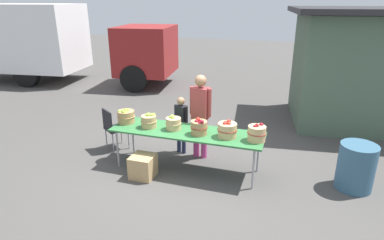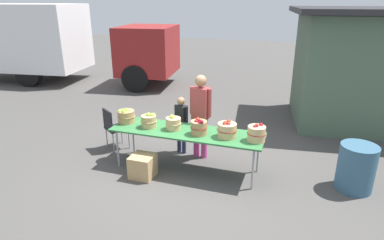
{
  "view_description": "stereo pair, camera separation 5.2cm",
  "coord_description": "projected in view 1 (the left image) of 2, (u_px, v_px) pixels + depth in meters",
  "views": [
    {
      "loc": [
        1.74,
        -5.04,
        2.93
      ],
      "look_at": [
        0.0,
        0.3,
        0.85
      ],
      "focal_mm": 30.77,
      "sensor_mm": 36.0,
      "label": 1
    },
    {
      "loc": [
        1.79,
        -5.02,
        2.93
      ],
      "look_at": [
        0.0,
        0.3,
        0.85
      ],
      "focal_mm": 30.77,
      "sensor_mm": 36.0,
      "label": 2
    }
  ],
  "objects": [
    {
      "name": "apple_basket_green_0",
      "position": [
        126.0,
        116.0,
        6.11
      ],
      "size": [
        0.33,
        0.33,
        0.28
      ],
      "color": "#A87F51",
      "rests_on": "market_table"
    },
    {
      "name": "box_truck",
      "position": [
        51.0,
        41.0,
        11.9
      ],
      "size": [
        7.92,
        3.18,
        2.75
      ],
      "rotation": [
        0.0,
        0.0,
        0.14
      ],
      "color": "white",
      "rests_on": "ground"
    },
    {
      "name": "apple_basket_green_2",
      "position": [
        173.0,
        123.0,
        5.8
      ],
      "size": [
        0.28,
        0.28,
        0.26
      ],
      "color": "tan",
      "rests_on": "market_table"
    },
    {
      "name": "apple_basket_red_2",
      "position": [
        257.0,
        133.0,
        5.32
      ],
      "size": [
        0.31,
        0.31,
        0.3
      ],
      "color": "tan",
      "rests_on": "market_table"
    },
    {
      "name": "child_customer",
      "position": [
        181.0,
        121.0,
        6.44
      ],
      "size": [
        0.3,
        0.2,
        1.16
      ],
      "rotation": [
        0.0,
        0.0,
        2.88
      ],
      "color": "#262D4C",
      "rests_on": "ground"
    },
    {
      "name": "apple_basket_red_0",
      "position": [
        199.0,
        127.0,
        5.58
      ],
      "size": [
        0.29,
        0.29,
        0.29
      ],
      "color": "#A87F51",
      "rests_on": "market_table"
    },
    {
      "name": "apple_basket_red_1",
      "position": [
        227.0,
        130.0,
        5.47
      ],
      "size": [
        0.34,
        0.34,
        0.28
      ],
      "color": "tan",
      "rests_on": "market_table"
    },
    {
      "name": "market_table",
      "position": [
        187.0,
        133.0,
        5.77
      ],
      "size": [
        2.7,
        0.76,
        0.75
      ],
      "color": "#2D6B38",
      "rests_on": "ground"
    },
    {
      "name": "trash_barrel",
      "position": [
        356.0,
        167.0,
        5.29
      ],
      "size": [
        0.58,
        0.58,
        0.77
      ],
      "primitive_type": "cylinder",
      "color": "#335972",
      "rests_on": "ground"
    },
    {
      "name": "folding_chair",
      "position": [
        113.0,
        126.0,
        6.65
      ],
      "size": [
        0.56,
        0.56,
        0.86
      ],
      "rotation": [
        0.0,
        0.0,
        2.53
      ],
      "color": "black",
      "rests_on": "ground"
    },
    {
      "name": "vendor_adult",
      "position": [
        200.0,
        110.0,
        6.17
      ],
      "size": [
        0.43,
        0.25,
        1.64
      ],
      "rotation": [
        0.0,
        0.0,
        3.02
      ],
      "color": "#CC3F8C",
      "rests_on": "ground"
    },
    {
      "name": "produce_crate",
      "position": [
        143.0,
        166.0,
        5.7
      ],
      "size": [
        0.4,
        0.4,
        0.4
      ],
      "primitive_type": "cube",
      "color": "tan",
      "rests_on": "ground"
    },
    {
      "name": "food_kiosk",
      "position": [
        363.0,
        67.0,
        7.87
      ],
      "size": [
        3.85,
        3.34,
        2.74
      ],
      "rotation": [
        0.0,
        0.0,
        0.13
      ],
      "color": "#47604C",
      "rests_on": "ground"
    },
    {
      "name": "apple_basket_green_1",
      "position": [
        149.0,
        121.0,
        5.89
      ],
      "size": [
        0.29,
        0.29,
        0.27
      ],
      "color": "tan",
      "rests_on": "market_table"
    },
    {
      "name": "ground_plane",
      "position": [
        187.0,
        169.0,
        6.02
      ],
      "size": [
        40.0,
        40.0,
        0.0
      ],
      "primitive_type": "plane",
      "color": "#474442"
    }
  ]
}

